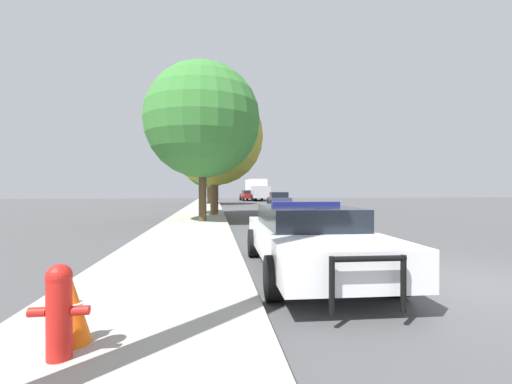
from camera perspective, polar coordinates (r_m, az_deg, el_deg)
ground_plane at (r=7.02m, az=31.14°, el=-13.00°), size 110.00×110.00×0.00m
sidewalk_left at (r=5.66m, az=-16.22°, el=-15.60°), size 3.00×110.00×0.13m
police_car at (r=6.89m, az=8.67°, el=-7.24°), size 2.22×5.43×1.37m
fire_hydrant at (r=3.63m, az=-29.97°, el=-16.44°), size 0.51×0.22×0.84m
traffic_light at (r=30.06m, az=-6.56°, el=4.55°), size 3.51×0.35×5.14m
car_background_distant at (r=47.39m, az=-1.35°, el=-0.53°), size 2.15×4.09×1.45m
car_background_oncoming at (r=31.28m, az=3.85°, el=-1.16°), size 2.19×4.47×1.35m
box_truck at (r=48.17m, az=0.11°, el=0.48°), size 2.73×8.03×3.00m
tree_sidewalk_mid at (r=20.70m, az=-6.97°, el=9.18°), size 5.84×5.84×7.56m
tree_sidewalk_near at (r=16.45m, az=-8.91°, el=11.72°), size 5.37×5.37×7.40m
tree_sidewalk_far at (r=35.94m, az=-7.80°, el=5.23°), size 5.65×5.65×7.29m
traffic_cone at (r=3.95m, az=-28.31°, el=-17.00°), size 0.36×0.36×0.63m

